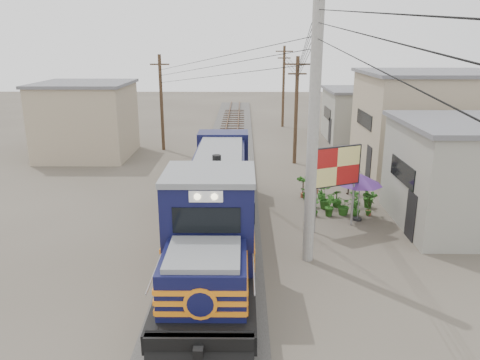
{
  "coord_description": "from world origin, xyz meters",
  "views": [
    {
      "loc": [
        1.08,
        -16.6,
        7.93
      ],
      "look_at": [
        0.92,
        2.6,
        2.2
      ],
      "focal_mm": 35.0,
      "sensor_mm": 36.0,
      "label": 1
    }
  ],
  "objects_px": {
    "locomotive": "(216,204)",
    "billboard": "(336,169)",
    "market_umbrella": "(360,179)",
    "vendor": "(351,177)"
  },
  "relations": [
    {
      "from": "billboard",
      "to": "vendor",
      "type": "xyz_separation_m",
      "value": [
        1.81,
        4.89,
        -1.82
      ]
    },
    {
      "from": "billboard",
      "to": "vendor",
      "type": "bearing_deg",
      "value": 45.45
    },
    {
      "from": "market_umbrella",
      "to": "vendor",
      "type": "relative_size",
      "value": 1.43
    },
    {
      "from": "market_umbrella",
      "to": "vendor",
      "type": "bearing_deg",
      "value": 82.76
    },
    {
      "from": "billboard",
      "to": "market_umbrella",
      "type": "distance_m",
      "value": 1.85
    },
    {
      "from": "locomotive",
      "to": "billboard",
      "type": "xyz_separation_m",
      "value": [
        5.01,
        1.58,
        1.03
      ]
    },
    {
      "from": "billboard",
      "to": "market_umbrella",
      "type": "bearing_deg",
      "value": 13.8
    },
    {
      "from": "locomotive",
      "to": "billboard",
      "type": "height_order",
      "value": "locomotive"
    },
    {
      "from": "vendor",
      "to": "market_umbrella",
      "type": "bearing_deg",
      "value": 54.98
    },
    {
      "from": "billboard",
      "to": "vendor",
      "type": "distance_m",
      "value": 5.52
    }
  ]
}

